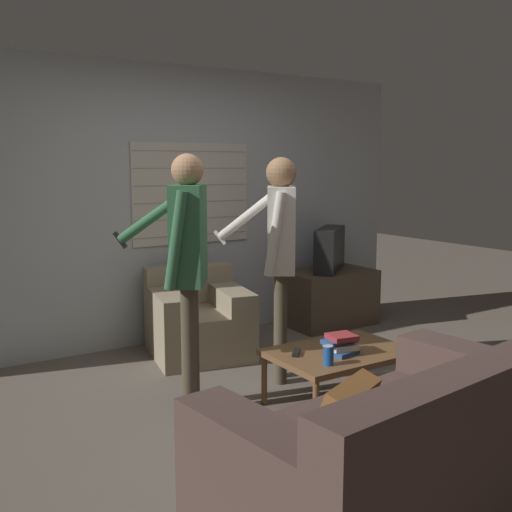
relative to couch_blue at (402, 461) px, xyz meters
The scene contains 12 objects.
ground_plane 1.40m from the couch_blue, 73.22° to the left, with size 16.00×16.00×0.00m, color #665B51.
wall_back 3.49m from the couch_blue, 83.16° to the left, with size 5.20×0.08×2.55m.
couch_blue is the anchor object (origin of this frame).
armchair_beige 2.82m from the couch_blue, 82.09° to the left, with size 0.94×0.99×0.74m.
coffee_table 1.42m from the couch_blue, 61.04° to the left, with size 0.93×0.65×0.39m.
tv_stand 3.56m from the couch_blue, 55.96° to the left, with size 0.91×0.58×0.57m.
tv 3.59m from the couch_blue, 56.00° to the left, with size 0.67×0.62×0.44m.
person_left_standing 1.89m from the couch_blue, 97.19° to the left, with size 0.54×0.72×1.72m.
person_right_standing 2.12m from the couch_blue, 71.66° to the left, with size 0.52×0.72×1.70m.
book_stack 1.35m from the couch_blue, 61.24° to the left, with size 0.25×0.21×0.13m.
soda_can 1.14m from the couch_blue, 67.67° to the left, with size 0.07×0.07×0.13m.
spare_remote 1.38m from the couch_blue, 73.90° to the left, with size 0.12×0.12×0.02m.
Camera 1 is at (-2.30, -3.08, 1.64)m, focal length 42.00 mm.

